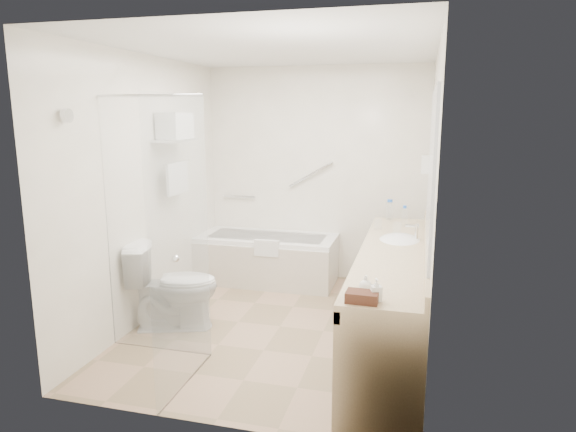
% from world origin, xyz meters
% --- Properties ---
extents(floor, '(3.20, 3.20, 0.00)m').
position_xyz_m(floor, '(0.00, 0.00, 0.00)').
color(floor, tan).
rests_on(floor, ground).
extents(ceiling, '(2.60, 3.20, 0.10)m').
position_xyz_m(ceiling, '(0.00, 0.00, 2.50)').
color(ceiling, silver).
rests_on(ceiling, wall_back).
extents(wall_back, '(2.60, 0.10, 2.50)m').
position_xyz_m(wall_back, '(0.00, 1.60, 1.25)').
color(wall_back, white).
rests_on(wall_back, ground).
extents(wall_front, '(2.60, 0.10, 2.50)m').
position_xyz_m(wall_front, '(0.00, -1.60, 1.25)').
color(wall_front, white).
rests_on(wall_front, ground).
extents(wall_left, '(0.10, 3.20, 2.50)m').
position_xyz_m(wall_left, '(-1.30, 0.00, 1.25)').
color(wall_left, white).
rests_on(wall_left, ground).
extents(wall_right, '(0.10, 3.20, 2.50)m').
position_xyz_m(wall_right, '(1.30, 0.00, 1.25)').
color(wall_right, white).
rests_on(wall_right, ground).
extents(bathtub, '(1.60, 0.73, 0.59)m').
position_xyz_m(bathtub, '(-0.50, 1.24, 0.28)').
color(bathtub, white).
rests_on(bathtub, floor).
extents(grab_bar_short, '(0.40, 0.03, 0.03)m').
position_xyz_m(grab_bar_short, '(-0.95, 1.56, 0.95)').
color(grab_bar_short, silver).
rests_on(grab_bar_short, wall_back).
extents(grab_bar_long, '(0.53, 0.03, 0.33)m').
position_xyz_m(grab_bar_long, '(-0.05, 1.56, 1.25)').
color(grab_bar_long, silver).
rests_on(grab_bar_long, wall_back).
extents(shower_enclosure, '(0.96, 0.91, 2.11)m').
position_xyz_m(shower_enclosure, '(-0.63, -0.93, 1.07)').
color(shower_enclosure, silver).
rests_on(shower_enclosure, floor).
extents(towel_shelf, '(0.24, 0.55, 0.81)m').
position_xyz_m(towel_shelf, '(-1.17, 0.35, 1.75)').
color(towel_shelf, silver).
rests_on(towel_shelf, wall_left).
extents(vanity_counter, '(0.55, 2.70, 0.95)m').
position_xyz_m(vanity_counter, '(1.02, -0.15, 0.64)').
color(vanity_counter, '#CBB387').
rests_on(vanity_counter, floor).
extents(sink, '(0.40, 0.52, 0.14)m').
position_xyz_m(sink, '(1.05, 0.25, 0.82)').
color(sink, white).
rests_on(sink, vanity_counter).
extents(faucet, '(0.03, 0.03, 0.14)m').
position_xyz_m(faucet, '(1.20, 0.25, 0.93)').
color(faucet, silver).
rests_on(faucet, vanity_counter).
extents(mirror, '(0.02, 2.00, 1.20)m').
position_xyz_m(mirror, '(1.29, -0.15, 1.55)').
color(mirror, '#A6A9B1').
rests_on(mirror, wall_right).
extents(hairdryer_unit, '(0.08, 0.10, 0.18)m').
position_xyz_m(hairdryer_unit, '(1.25, 1.05, 1.45)').
color(hairdryer_unit, silver).
rests_on(hairdryer_unit, wall_right).
extents(toilet, '(0.92, 0.69, 0.80)m').
position_xyz_m(toilet, '(-0.95, -0.25, 0.40)').
color(toilet, white).
rests_on(toilet, floor).
extents(amenity_basket, '(0.20, 0.14, 0.06)m').
position_xyz_m(amenity_basket, '(0.91, -1.40, 0.88)').
color(amenity_basket, '#4D291B').
rests_on(amenity_basket, vanity_counter).
extents(soap_bottle_a, '(0.11, 0.15, 0.06)m').
position_xyz_m(soap_bottle_a, '(0.99, -1.36, 0.88)').
color(soap_bottle_a, silver).
rests_on(soap_bottle_a, vanity_counter).
extents(soap_bottle_b, '(0.12, 0.13, 0.08)m').
position_xyz_m(soap_bottle_b, '(0.91, -1.21, 0.89)').
color(soap_bottle_b, silver).
rests_on(soap_bottle_b, vanity_counter).
extents(water_bottle_left, '(0.07, 0.07, 0.22)m').
position_xyz_m(water_bottle_left, '(0.90, 1.10, 0.95)').
color(water_bottle_left, silver).
rests_on(water_bottle_left, vanity_counter).
extents(water_bottle_mid, '(0.07, 0.07, 0.22)m').
position_xyz_m(water_bottle_mid, '(0.92, 1.10, 0.95)').
color(water_bottle_mid, silver).
rests_on(water_bottle_mid, vanity_counter).
extents(water_bottle_right, '(0.07, 0.07, 0.21)m').
position_xyz_m(water_bottle_right, '(1.07, 0.80, 0.95)').
color(water_bottle_right, silver).
rests_on(water_bottle_right, vanity_counter).
extents(drinking_glass_near, '(0.11, 0.11, 0.10)m').
position_xyz_m(drinking_glass_near, '(1.02, 0.47, 0.90)').
color(drinking_glass_near, silver).
rests_on(drinking_glass_near, vanity_counter).
extents(drinking_glass_far, '(0.10, 0.10, 0.10)m').
position_xyz_m(drinking_glass_far, '(0.83, 0.59, 0.90)').
color(drinking_glass_far, silver).
rests_on(drinking_glass_far, vanity_counter).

